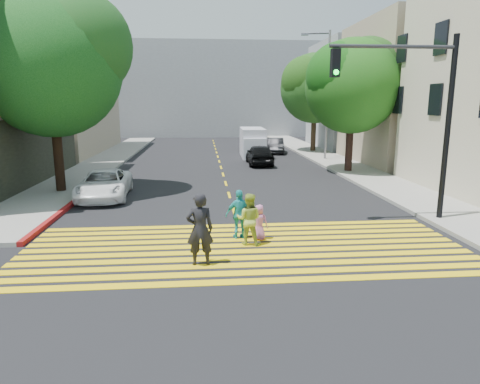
{
  "coord_description": "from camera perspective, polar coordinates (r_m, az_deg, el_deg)",
  "views": [
    {
      "loc": [
        -1.23,
        -11.07,
        4.36
      ],
      "look_at": [
        0.0,
        3.0,
        1.4
      ],
      "focal_mm": 32.0,
      "sensor_mm": 36.0,
      "label": 1
    }
  ],
  "objects": [
    {
      "name": "silver_car",
      "position": [
        41.5,
        1.38,
        6.75
      ],
      "size": [
        2.23,
        4.85,
        1.37
      ],
      "primitive_type": "imported",
      "rotation": [
        0.0,
        0.0,
        3.08
      ],
      "color": "gray",
      "rests_on": "ground"
    },
    {
      "name": "sidewalk_left",
      "position": [
        34.13,
        -17.3,
        4.09
      ],
      "size": [
        3.0,
        40.0,
        0.15
      ],
      "primitive_type": "cube",
      "color": "gray",
      "rests_on": "ground"
    },
    {
      "name": "pedestrian_man",
      "position": [
        11.64,
        -5.37,
        -4.97
      ],
      "size": [
        0.76,
        0.53,
        2.01
      ],
      "primitive_type": "imported",
      "rotation": [
        0.0,
        0.0,
        3.21
      ],
      "color": "black",
      "rests_on": "ground"
    },
    {
      "name": "white_sedan",
      "position": [
        20.77,
        -17.63,
        0.99
      ],
      "size": [
        2.43,
        4.81,
        1.3
      ],
      "primitive_type": "imported",
      "rotation": [
        0.0,
        0.0,
        0.06
      ],
      "color": "white",
      "rests_on": "ground"
    },
    {
      "name": "crosswalk",
      "position": [
        13.15,
        0.66,
        -7.5
      ],
      "size": [
        13.4,
        5.3,
        0.01
      ],
      "color": "yellow",
      "rests_on": "ground"
    },
    {
      "name": "backdrop_block",
      "position": [
        59.11,
        -3.92,
        13.4
      ],
      "size": [
        30.0,
        8.0,
        12.0
      ],
      "primitive_type": "cube",
      "color": "gray",
      "rests_on": "ground"
    },
    {
      "name": "building_right_tan",
      "position": [
        34.18,
        23.9,
        11.92
      ],
      "size": [
        10.0,
        10.0,
        10.0
      ],
      "primitive_type": "cube",
      "color": "tan",
      "rests_on": "ground"
    },
    {
      "name": "curb_red",
      "position": [
        18.49,
        -22.73,
        -2.49
      ],
      "size": [
        0.2,
        8.0,
        0.16
      ],
      "primitive_type": "cube",
      "color": "maroon",
      "rests_on": "ground"
    },
    {
      "name": "tree_right_near",
      "position": [
        27.71,
        14.89,
        14.09
      ],
      "size": [
        6.91,
        6.67,
        8.33
      ],
      "rotation": [
        0.0,
        0.0,
        0.18
      ],
      "color": "black",
      "rests_on": "ground"
    },
    {
      "name": "white_van",
      "position": [
        35.16,
        1.7,
        6.5
      ],
      "size": [
        2.0,
        4.95,
        2.31
      ],
      "rotation": [
        0.0,
        0.0,
        -0.03
      ],
      "color": "silver",
      "rests_on": "ground"
    },
    {
      "name": "lane_line",
      "position": [
        33.87,
        -2.89,
        4.43
      ],
      "size": [
        0.12,
        34.4,
        0.01
      ],
      "color": "yellow",
      "rests_on": "ground"
    },
    {
      "name": "traffic_signal",
      "position": [
        16.58,
        22.5,
        10.83
      ],
      "size": [
        4.55,
        0.39,
        6.68
      ],
      "rotation": [
        0.0,
        0.0,
        -0.01
      ],
      "color": "black",
      "rests_on": "ground"
    },
    {
      "name": "dark_car_parked",
      "position": [
        37.94,
        4.74,
        6.18
      ],
      "size": [
        1.87,
        4.09,
        1.3
      ],
      "primitive_type": "imported",
      "rotation": [
        0.0,
        0.0,
        -0.13
      ],
      "color": "black",
      "rests_on": "ground"
    },
    {
      "name": "building_left_tan",
      "position": [
        41.77,
        -26.28,
        11.52
      ],
      "size": [
        12.0,
        16.0,
        10.0
      ],
      "primitive_type": "cube",
      "color": "tan",
      "rests_on": "ground"
    },
    {
      "name": "pedestrian_woman",
      "position": [
        13.28,
        1.18,
        -3.65
      ],
      "size": [
        0.93,
        0.81,
        1.63
      ],
      "primitive_type": "imported",
      "rotation": [
        0.0,
        0.0,
        2.86
      ],
      "color": "#A2BB41",
      "rests_on": "ground"
    },
    {
      "name": "street_lamp",
      "position": [
        33.3,
        11.26,
        13.51
      ],
      "size": [
        2.13,
        0.73,
        9.51
      ],
      "rotation": [
        0.0,
        0.0,
        -0.25
      ],
      "color": "gray",
      "rests_on": "ground"
    },
    {
      "name": "tree_left",
      "position": [
        22.39,
        -23.77,
        15.96
      ],
      "size": [
        7.76,
        7.27,
        9.41
      ],
      "rotation": [
        0.0,
        0.0,
        -0.12
      ],
      "color": "black",
      "rests_on": "ground"
    },
    {
      "name": "pedestrian_extra",
      "position": [
        13.88,
        -0.03,
        -2.99
      ],
      "size": [
        1.0,
        0.55,
        1.62
      ],
      "primitive_type": "imported",
      "rotation": [
        0.0,
        0.0,
        3.31
      ],
      "color": "teal",
      "rests_on": "ground"
    },
    {
      "name": "tree_right_far",
      "position": [
        38.92,
        10.06,
        13.93
      ],
      "size": [
        7.67,
        7.56,
        8.74
      ],
      "rotation": [
        0.0,
        0.0,
        0.3
      ],
      "color": "black",
      "rests_on": "ground"
    },
    {
      "name": "building_right_grey",
      "position": [
        44.17,
        16.95,
        12.16
      ],
      "size": [
        10.0,
        10.0,
        10.0
      ],
      "primitive_type": "cube",
      "color": "gray",
      "rests_on": "ground"
    },
    {
      "name": "dark_car_near",
      "position": [
        30.58,
        2.63,
        5.01
      ],
      "size": [
        1.79,
        4.33,
        1.47
      ],
      "primitive_type": "imported",
      "rotation": [
        0.0,
        0.0,
        3.13
      ],
      "color": "black",
      "rests_on": "ground"
    },
    {
      "name": "ground",
      "position": [
        11.96,
        1.27,
        -9.54
      ],
      "size": [
        120.0,
        120.0,
        0.0
      ],
      "primitive_type": "plane",
      "color": "black"
    },
    {
      "name": "pedestrian_child",
      "position": [
        13.83,
        2.55,
        -4.04
      ],
      "size": [
        0.66,
        0.54,
        1.16
      ],
      "primitive_type": "imported",
      "rotation": [
        0.0,
        0.0,
        2.8
      ],
      "color": "#C0689A",
      "rests_on": "ground"
    },
    {
      "name": "sidewalk_right",
      "position": [
        28.15,
        15.3,
        2.66
      ],
      "size": [
        3.0,
        60.0,
        0.15
      ],
      "primitive_type": "cube",
      "color": "gray",
      "rests_on": "ground"
    }
  ]
}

